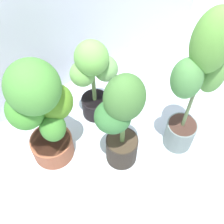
{
  "coord_description": "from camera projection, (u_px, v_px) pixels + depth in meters",
  "views": [
    {
      "loc": [
        -0.65,
        -0.51,
        1.62
      ],
      "look_at": [
        -0.01,
        0.23,
        0.31
      ],
      "focal_mm": 44.76,
      "sensor_mm": 36.0,
      "label": 1
    }
  ],
  "objects": [
    {
      "name": "potted_plant_center",
      "position": [
        121.0,
        121.0,
        1.48
      ],
      "size": [
        0.31,
        0.27,
        0.73
      ],
      "color": "#2B231B",
      "rests_on": "ground"
    },
    {
      "name": "potted_plant_back_center",
      "position": [
        94.0,
        76.0,
        1.73
      ],
      "size": [
        0.36,
        0.27,
        0.63
      ],
      "color": "black",
      "rests_on": "ground"
    },
    {
      "name": "potted_plant_back_left",
      "position": [
        41.0,
        111.0,
        1.47
      ],
      "size": [
        0.36,
        0.32,
        0.78
      ],
      "color": "#9A5236",
      "rests_on": "ground"
    },
    {
      "name": "ground_plane",
      "position": [
        136.0,
        163.0,
        1.78
      ],
      "size": [
        8.0,
        8.0,
        0.0
      ],
      "primitive_type": "plane",
      "color": "silver",
      "rests_on": "ground"
    },
    {
      "name": "potted_plant_front_right",
      "position": [
        197.0,
        83.0,
        1.41
      ],
      "size": [
        0.31,
        0.21,
        1.01
      ],
      "color": "slate",
      "rests_on": "ground"
    }
  ]
}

